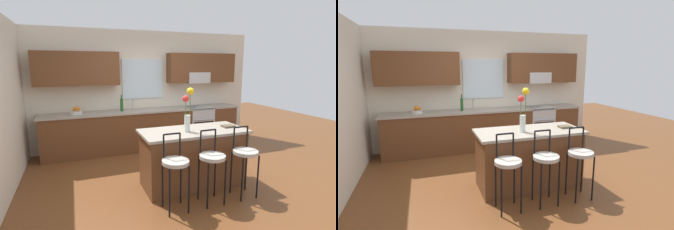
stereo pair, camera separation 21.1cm
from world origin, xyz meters
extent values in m
plane|color=brown|center=(0.00, 0.00, 0.00)|extent=(14.00, 14.00, 0.00)
cube|color=beige|center=(-2.56, 0.30, 1.35)|extent=(0.12, 4.60, 2.70)
cube|color=beige|center=(0.00, 2.06, 1.35)|extent=(5.60, 0.12, 2.70)
cube|color=brown|center=(-1.44, 1.83, 1.85)|extent=(1.71, 0.34, 0.70)
cube|color=brown|center=(1.44, 1.83, 1.85)|extent=(1.71, 0.34, 0.70)
cube|color=silver|center=(0.00, 1.99, 1.60)|extent=(0.98, 0.03, 0.90)
cube|color=#B7BABC|center=(1.32, 1.80, 1.62)|extent=(0.56, 0.36, 0.26)
cube|color=brown|center=(0.00, 1.70, 0.44)|extent=(4.50, 0.60, 0.88)
cube|color=#9E9384|center=(0.00, 1.70, 0.90)|extent=(4.56, 0.64, 0.04)
cube|color=#B7BABC|center=(-0.29, 1.70, 0.85)|extent=(0.54, 0.38, 0.11)
cylinder|color=#B7BABC|center=(-0.29, 1.86, 1.03)|extent=(0.02, 0.02, 0.22)
cylinder|color=#B7BABC|center=(-0.29, 1.80, 1.14)|extent=(0.02, 0.12, 0.02)
cube|color=#B7BABC|center=(1.32, 1.68, 0.46)|extent=(0.60, 0.60, 0.92)
cube|color=black|center=(1.32, 1.38, 0.40)|extent=(0.52, 0.02, 0.40)
cylinder|color=#B7BABC|center=(1.32, 1.35, 0.66)|extent=(0.50, 0.02, 0.02)
cube|color=brown|center=(0.18, -0.35, 0.44)|extent=(1.60, 0.68, 0.88)
cube|color=#9E9384|center=(0.18, -0.35, 0.90)|extent=(1.68, 0.76, 0.04)
cylinder|color=black|center=(-0.50, -1.09, 0.33)|extent=(0.02, 0.02, 0.66)
cylinder|color=black|center=(-0.23, -1.09, 0.33)|extent=(0.02, 0.02, 0.66)
cylinder|color=black|center=(-0.50, -0.82, 0.33)|extent=(0.02, 0.02, 0.66)
cylinder|color=black|center=(-0.23, -0.82, 0.33)|extent=(0.02, 0.02, 0.66)
cylinder|color=#B2ADA3|center=(-0.37, -0.95, 0.69)|extent=(0.36, 0.36, 0.05)
cylinder|color=black|center=(-0.48, -0.82, 0.87)|extent=(0.02, 0.02, 0.32)
cylinder|color=black|center=(-0.25, -0.82, 0.87)|extent=(0.02, 0.02, 0.32)
cylinder|color=black|center=(-0.37, -0.82, 1.03)|extent=(0.23, 0.02, 0.02)
cylinder|color=black|center=(0.05, -1.09, 0.33)|extent=(0.02, 0.02, 0.66)
cylinder|color=black|center=(0.32, -1.09, 0.33)|extent=(0.02, 0.02, 0.66)
cylinder|color=black|center=(0.05, -0.82, 0.33)|extent=(0.02, 0.02, 0.66)
cylinder|color=black|center=(0.32, -0.82, 0.33)|extent=(0.02, 0.02, 0.66)
cylinder|color=#B2ADA3|center=(0.18, -0.95, 0.69)|extent=(0.36, 0.36, 0.05)
cylinder|color=black|center=(0.07, -0.82, 0.87)|extent=(0.02, 0.02, 0.32)
cylinder|color=black|center=(0.30, -0.82, 0.87)|extent=(0.02, 0.02, 0.32)
cylinder|color=black|center=(0.18, -0.82, 1.03)|extent=(0.23, 0.02, 0.02)
cylinder|color=black|center=(0.60, -1.09, 0.33)|extent=(0.02, 0.02, 0.66)
cylinder|color=black|center=(0.87, -1.09, 0.33)|extent=(0.02, 0.02, 0.66)
cylinder|color=black|center=(0.60, -0.82, 0.33)|extent=(0.02, 0.02, 0.66)
cylinder|color=black|center=(0.87, -0.82, 0.33)|extent=(0.02, 0.02, 0.66)
cylinder|color=#B2ADA3|center=(0.73, -0.95, 0.69)|extent=(0.36, 0.36, 0.05)
cylinder|color=black|center=(0.62, -0.82, 0.87)|extent=(0.02, 0.02, 0.32)
cylinder|color=black|center=(0.85, -0.82, 0.87)|extent=(0.02, 0.02, 0.32)
cylinder|color=black|center=(0.73, -0.82, 1.03)|extent=(0.23, 0.02, 0.02)
cylinder|color=silver|center=(0.05, -0.41, 1.05)|extent=(0.09, 0.09, 0.26)
cylinder|color=#3D722D|center=(0.09, -0.41, 1.27)|extent=(0.01, 0.01, 0.54)
sphere|color=yellow|center=(0.09, -0.41, 1.54)|extent=(0.11, 0.11, 0.11)
cylinder|color=#3D722D|center=(0.01, -0.42, 1.22)|extent=(0.01, 0.01, 0.44)
sphere|color=red|center=(0.01, -0.42, 1.43)|extent=(0.10, 0.10, 0.10)
cube|color=brown|center=(0.80, -0.38, 0.94)|extent=(0.20, 0.15, 0.03)
cylinder|color=silver|center=(-1.52, 1.70, 0.95)|extent=(0.24, 0.24, 0.06)
sphere|color=orange|center=(-1.47, 1.70, 1.01)|extent=(0.07, 0.07, 0.07)
sphere|color=orange|center=(-1.55, 1.75, 1.01)|extent=(0.08, 0.08, 0.08)
sphere|color=orange|center=(-1.52, 1.70, 1.04)|extent=(0.08, 0.08, 0.08)
cylinder|color=#1E5923|center=(-0.57, 1.70, 1.06)|extent=(0.06, 0.06, 0.28)
cylinder|color=#1E5923|center=(-0.57, 1.70, 1.23)|extent=(0.03, 0.03, 0.07)
cylinder|color=black|center=(-0.57, 1.70, 1.27)|extent=(0.03, 0.03, 0.02)
camera|label=1|loc=(-1.56, -3.87, 1.93)|focal=27.31mm
camera|label=2|loc=(-1.37, -3.94, 1.93)|focal=27.31mm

